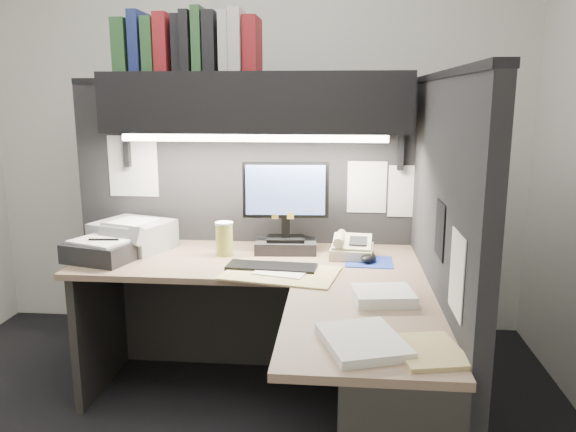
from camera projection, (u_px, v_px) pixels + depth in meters
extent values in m
cube|color=silver|center=(255.00, 125.00, 3.63)|extent=(3.50, 0.04, 2.70)
cube|color=black|center=(246.00, 228.00, 3.18)|extent=(1.90, 0.06, 1.60)
cube|color=black|center=(440.00, 273.00, 2.37)|extent=(0.06, 1.50, 1.60)
cube|color=#836853|center=(248.00, 261.00, 2.83)|extent=(1.70, 0.68, 0.03)
cube|color=#836853|center=(364.00, 325.00, 2.04)|extent=(0.60, 0.85, 0.03)
cube|color=#282724|center=(258.00, 308.00, 3.20)|extent=(1.61, 0.02, 0.70)
cube|color=#282724|center=(101.00, 323.00, 2.98)|extent=(0.04, 0.61, 0.70)
cube|color=black|center=(257.00, 103.00, 2.85)|extent=(1.55, 0.34, 0.30)
cylinder|color=white|center=(253.00, 138.00, 2.75)|extent=(1.32, 0.04, 0.04)
cube|color=black|center=(286.00, 246.00, 2.95)|extent=(0.33, 0.21, 0.06)
cube|color=black|center=(286.00, 227.00, 2.93)|extent=(0.05, 0.04, 0.11)
cube|color=black|center=(286.00, 190.00, 2.88)|extent=(0.44, 0.06, 0.29)
cube|color=#6283D8|center=(285.00, 190.00, 2.86)|extent=(0.41, 0.03, 0.26)
cube|color=black|center=(272.00, 267.00, 2.65)|extent=(0.43, 0.18, 0.02)
cube|color=navy|center=(369.00, 262.00, 2.76)|extent=(0.24, 0.22, 0.00)
ellipsoid|color=black|center=(368.00, 258.00, 2.75)|extent=(0.11, 0.13, 0.04)
cube|color=beige|center=(352.00, 248.00, 2.86)|extent=(0.23, 0.24, 0.09)
cylinder|color=#CBC651|center=(224.00, 240.00, 2.87)|extent=(0.11, 0.11, 0.16)
cube|color=#96989B|center=(133.00, 235.00, 3.01)|extent=(0.45, 0.42, 0.15)
cube|color=black|center=(102.00, 251.00, 2.79)|extent=(0.38, 0.34, 0.09)
cube|color=tan|center=(281.00, 273.00, 2.58)|extent=(0.56, 0.42, 0.01)
cube|color=white|center=(383.00, 296.00, 2.23)|extent=(0.26, 0.23, 0.04)
cube|color=white|center=(363.00, 341.00, 1.83)|extent=(0.33, 0.36, 0.03)
cube|color=tan|center=(429.00, 351.00, 1.78)|extent=(0.25, 0.29, 0.01)
cube|color=#254A27|center=(125.00, 46.00, 2.85)|extent=(0.07, 0.22, 0.26)
cube|color=navy|center=(140.00, 43.00, 2.84)|extent=(0.05, 0.22, 0.30)
cube|color=#254A27|center=(152.00, 46.00, 2.84)|extent=(0.06, 0.22, 0.26)
cube|color=maroon|center=(165.00, 44.00, 2.84)|extent=(0.07, 0.22, 0.29)
cube|color=black|center=(181.00, 45.00, 2.85)|extent=(0.04, 0.22, 0.28)
cube|color=black|center=(190.00, 43.00, 2.81)|extent=(0.05, 0.22, 0.29)
cube|color=#254A27|center=(201.00, 41.00, 2.80)|extent=(0.05, 0.22, 0.31)
cube|color=black|center=(212.00, 43.00, 2.80)|extent=(0.06, 0.22, 0.29)
cube|color=#B3B3AF|center=(226.00, 43.00, 2.80)|extent=(0.05, 0.22, 0.29)
cube|color=#B3B3AF|center=(237.00, 41.00, 2.79)|extent=(0.06, 0.22, 0.30)
cube|color=maroon|center=(252.00, 45.00, 2.81)|extent=(0.07, 0.22, 0.27)
cube|color=white|center=(367.00, 187.00, 3.04)|extent=(0.21, 0.00, 0.28)
cube|color=white|center=(408.00, 191.00, 3.02)|extent=(0.21, 0.00, 0.28)
cube|color=white|center=(133.00, 166.00, 3.13)|extent=(0.28, 0.00, 0.34)
cube|color=black|center=(440.00, 230.00, 2.19)|extent=(0.00, 0.18, 0.22)
cube|color=white|center=(457.00, 274.00, 1.87)|extent=(0.00, 0.21, 0.28)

